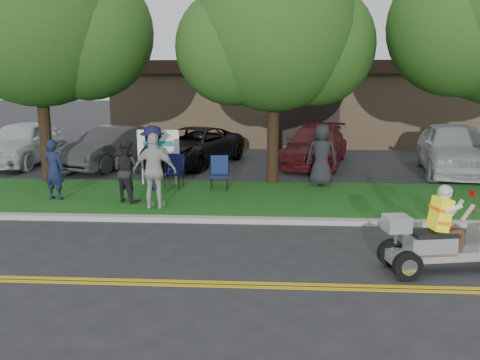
# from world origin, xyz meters

# --- Properties ---
(ground) EXTENTS (120.00, 120.00, 0.00)m
(ground) POSITION_xyz_m (0.00, 0.00, 0.00)
(ground) COLOR #28282B
(ground) RESTS_ON ground
(centerline_near) EXTENTS (60.00, 0.10, 0.01)m
(centerline_near) POSITION_xyz_m (0.00, -0.58, 0.01)
(centerline_near) COLOR gold
(centerline_near) RESTS_ON ground
(centerline_far) EXTENTS (60.00, 0.10, 0.01)m
(centerline_far) POSITION_xyz_m (0.00, -0.42, 0.01)
(centerline_far) COLOR gold
(centerline_far) RESTS_ON ground
(curb) EXTENTS (60.00, 0.25, 0.12)m
(curb) POSITION_xyz_m (0.00, 3.05, 0.06)
(curb) COLOR #A8A89E
(curb) RESTS_ON ground
(grass_verge) EXTENTS (60.00, 4.00, 0.10)m
(grass_verge) POSITION_xyz_m (0.00, 5.20, 0.06)
(grass_verge) COLOR #1B5316
(grass_verge) RESTS_ON ground
(commercial_building) EXTENTS (18.00, 8.20, 4.00)m
(commercial_building) POSITION_xyz_m (2.00, 18.98, 2.01)
(commercial_building) COLOR #9E7F5B
(commercial_building) RESTS_ON ground
(tree_left) EXTENTS (6.62, 5.40, 7.78)m
(tree_left) POSITION_xyz_m (-6.44, 7.03, 4.85)
(tree_left) COLOR #332114
(tree_left) RESTS_ON ground
(tree_mid) EXTENTS (5.88, 4.80, 7.05)m
(tree_mid) POSITION_xyz_m (0.55, 7.23, 4.43)
(tree_mid) COLOR #332114
(tree_mid) RESTS_ON ground
(business_sign) EXTENTS (1.25, 0.06, 1.75)m
(business_sign) POSITION_xyz_m (-2.90, 6.60, 1.26)
(business_sign) COLOR silver
(business_sign) RESTS_ON ground
(trike_scooter) EXTENTS (2.34, 0.95, 1.53)m
(trike_scooter) POSITION_xyz_m (3.40, 0.31, 0.54)
(trike_scooter) COLOR black
(trike_scooter) RESTS_ON ground
(lawn_chair_a) EXTENTS (0.53, 0.55, 0.96)m
(lawn_chair_a) POSITION_xyz_m (-1.04, 6.08, 0.65)
(lawn_chair_a) COLOR black
(lawn_chair_a) RESTS_ON grass_verge
(lawn_chair_b) EXTENTS (0.58, 0.60, 0.95)m
(lawn_chair_b) POSITION_xyz_m (-2.37, 6.34, 0.64)
(lawn_chair_b) COLOR black
(lawn_chair_b) RESTS_ON grass_verge
(spectator_adult_left) EXTENTS (0.66, 0.52, 1.60)m
(spectator_adult_left) POSITION_xyz_m (-5.25, 4.60, 0.90)
(spectator_adult_left) COLOR #151B3A
(spectator_adult_left) RESTS_ON grass_verge
(spectator_adult_mid) EXTENTS (0.99, 0.92, 1.62)m
(spectator_adult_mid) POSITION_xyz_m (-3.27, 4.48, 0.92)
(spectator_adult_mid) COLOR black
(spectator_adult_mid) RESTS_ON grass_verge
(spectator_adult_right) EXTENTS (1.12, 0.54, 1.86)m
(spectator_adult_right) POSITION_xyz_m (-2.40, 3.88, 1.03)
(spectator_adult_right) COLOR #BABAB3
(spectator_adult_right) RESTS_ON grass_verge
(spectator_chair_a) EXTENTS (1.35, 1.04, 1.85)m
(spectator_chair_a) POSITION_xyz_m (-2.89, 5.83, 1.03)
(spectator_chair_a) COLOR #131636
(spectator_chair_a) RESTS_ON grass_verge
(spectator_chair_b) EXTENTS (0.98, 0.72, 1.85)m
(spectator_chair_b) POSITION_xyz_m (1.94, 6.77, 1.03)
(spectator_chair_b) COLOR black
(spectator_chair_b) RESTS_ON grass_verge
(parked_car_far_left) EXTENTS (2.02, 4.85, 1.64)m
(parked_car_far_left) POSITION_xyz_m (-8.99, 10.47, 0.82)
(parked_car_far_left) COLOR silver
(parked_car_far_left) RESTS_ON ground
(parked_car_left) EXTENTS (3.07, 4.73, 1.47)m
(parked_car_left) POSITION_xyz_m (-5.39, 10.03, 0.74)
(parked_car_left) COLOR #323235
(parked_car_left) RESTS_ON ground
(parked_car_mid) EXTENTS (3.96, 5.53, 1.40)m
(parked_car_mid) POSITION_xyz_m (-2.50, 10.67, 0.70)
(parked_car_mid) COLOR black
(parked_car_mid) RESTS_ON ground
(parked_car_right) EXTENTS (3.12, 5.31, 1.44)m
(parked_car_right) POSITION_xyz_m (2.14, 11.00, 0.72)
(parked_car_right) COLOR #4B1117
(parked_car_right) RESTS_ON ground
(parked_car_far_right) EXTENTS (2.94, 5.50, 1.78)m
(parked_car_far_right) POSITION_xyz_m (6.69, 9.40, 0.89)
(parked_car_far_right) COLOR silver
(parked_car_far_right) RESTS_ON ground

